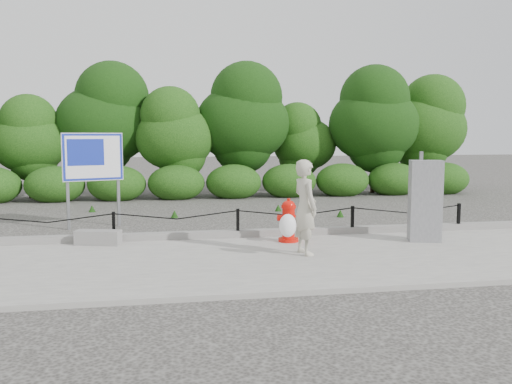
{
  "coord_description": "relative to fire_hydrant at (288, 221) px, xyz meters",
  "views": [
    {
      "loc": [
        -1.6,
        -10.99,
        2.2
      ],
      "look_at": [
        0.42,
        0.2,
        1.0
      ],
      "focal_mm": 38.0,
      "sensor_mm": 36.0,
      "label": 1
    }
  ],
  "objects": [
    {
      "name": "utility_cabinet",
      "position": [
        2.69,
        -0.44,
        0.4
      ],
      "size": [
        0.69,
        0.52,
        1.79
      ],
      "rotation": [
        0.0,
        0.0,
        -0.26
      ],
      "color": "gray",
      "rests_on": "sidewalk"
    },
    {
      "name": "treeline",
      "position": [
        -0.04,
        9.57,
        2.12
      ],
      "size": [
        20.43,
        3.82,
        4.77
      ],
      "color": "black",
      "rests_on": "ground"
    },
    {
      "name": "advertising_sign",
      "position": [
        -4.05,
        2.84,
        1.09
      ],
      "size": [
        1.34,
        0.53,
        2.25
      ],
      "rotation": [
        0.0,
        0.0,
        0.33
      ],
      "color": "slate",
      "rests_on": "ground"
    },
    {
      "name": "chain_barrier",
      "position": [
        -0.93,
        0.62,
        -0.04
      ],
      "size": [
        10.06,
        0.06,
        0.6
      ],
      "color": "black",
      "rests_on": "sidewalk"
    },
    {
      "name": "fire_hydrant",
      "position": [
        0.0,
        0.0,
        0.0
      ],
      "size": [
        0.51,
        0.52,
        0.87
      ],
      "rotation": [
        0.0,
        0.0,
        -0.32
      ],
      "color": "red",
      "rests_on": "sidewalk"
    },
    {
      "name": "ground",
      "position": [
        -0.93,
        0.62,
        -0.49
      ],
      "size": [
        90.0,
        90.0,
        0.0
      ],
      "primitive_type": "plane",
      "color": "#2D2B28",
      "rests_on": "ground"
    },
    {
      "name": "concrete_block",
      "position": [
        -3.71,
        0.37,
        -0.28
      ],
      "size": [
        0.91,
        0.51,
        0.28
      ],
      "primitive_type": "cube",
      "rotation": [
        0.0,
        0.0,
        -0.25
      ],
      "color": "gray",
      "rests_on": "sidewalk"
    },
    {
      "name": "curb",
      "position": [
        -0.93,
        0.67,
        -0.34
      ],
      "size": [
        14.0,
        0.22,
        0.14
      ],
      "primitive_type": "cube",
      "color": "slate",
      "rests_on": "sidewalk"
    },
    {
      "name": "pedestrian",
      "position": [
        -0.01,
        -1.18,
        0.41
      ],
      "size": [
        0.77,
        0.69,
        1.69
      ],
      "rotation": [
        0.0,
        0.0,
        1.79
      ],
      "color": "#B0AB97",
      "rests_on": "sidewalk"
    },
    {
      "name": "sidewalk",
      "position": [
        -0.93,
        -1.38,
        -0.45
      ],
      "size": [
        14.0,
        4.0,
        0.08
      ],
      "primitive_type": "cube",
      "color": "gray",
      "rests_on": "ground"
    }
  ]
}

